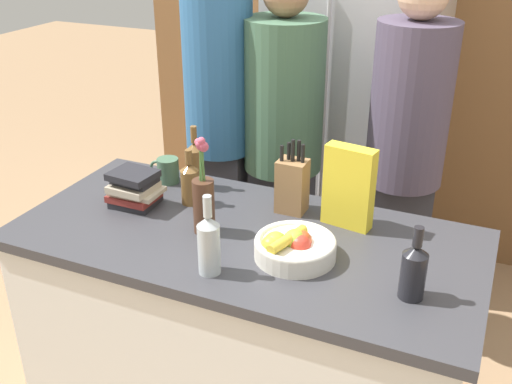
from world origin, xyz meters
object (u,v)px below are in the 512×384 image
at_px(refrigerator, 353,105).
at_px(person_at_sink, 219,116).
at_px(knife_block, 292,185).
at_px(person_in_red_tee, 405,150).
at_px(book_stack, 134,189).
at_px(bottle_wine, 210,243).
at_px(bottle_water, 414,270).
at_px(bottle_vinegar, 190,182).
at_px(fruit_bowl, 293,246).
at_px(bottle_oil, 195,164).
at_px(flower_vase, 204,199).
at_px(coffee_mug, 167,170).
at_px(cereal_box, 349,187).
at_px(person_in_blue, 283,140).

relative_size(refrigerator, person_at_sink, 1.04).
xyz_separation_m(knife_block, person_in_red_tee, (0.30, 0.58, -0.03)).
bearing_deg(person_at_sink, book_stack, -94.75).
height_order(bottle_wine, bottle_water, bottle_wine).
relative_size(knife_block, bottle_vinegar, 1.30).
xyz_separation_m(refrigerator, book_stack, (-0.47, -1.36, 0.01)).
bearing_deg(fruit_bowl, bottle_water, -8.71).
distance_m(refrigerator, bottle_oil, 1.17).
relative_size(book_stack, person_in_red_tee, 0.11).
height_order(flower_vase, person_in_red_tee, person_in_red_tee).
relative_size(coffee_mug, book_stack, 0.68).
bearing_deg(book_stack, bottle_vinegar, 29.08).
distance_m(cereal_box, bottle_oil, 0.65).
bearing_deg(bottle_water, bottle_vinegar, 163.02).
height_order(book_stack, person_in_blue, person_in_blue).
bearing_deg(bottle_vinegar, person_in_red_tee, 44.61).
height_order(bottle_water, person_in_red_tee, person_in_red_tee).
relative_size(refrigerator, bottle_vinegar, 8.66).
bearing_deg(bottle_wine, book_stack, 148.53).
bearing_deg(cereal_box, book_stack, -167.38).
height_order(flower_vase, bottle_wine, flower_vase).
bearing_deg(book_stack, bottle_oil, 60.95).
xyz_separation_m(knife_block, flower_vase, (-0.22, -0.27, 0.02)).
xyz_separation_m(knife_block, person_at_sink, (-0.54, 0.46, 0.05)).
bearing_deg(coffee_mug, person_in_red_tee, 32.04).
bearing_deg(bottle_water, fruit_bowl, 171.29).
relative_size(cereal_box, person_in_red_tee, 0.17).
xyz_separation_m(fruit_bowl, book_stack, (-0.68, 0.11, 0.02)).
height_order(fruit_bowl, bottle_oil, bottle_oil).
xyz_separation_m(knife_block, bottle_wine, (-0.08, -0.49, -0.00)).
bearing_deg(bottle_water, refrigerator, 111.53).
relative_size(person_at_sink, person_in_blue, 1.08).
bearing_deg(bottle_water, flower_vase, 172.35).
bearing_deg(bottle_oil, person_at_sink, 104.09).
relative_size(person_at_sink, person_in_red_tee, 1.07).
bearing_deg(bottle_vinegar, bottle_oil, 111.07).
bearing_deg(cereal_box, coffee_mug, 175.67).
xyz_separation_m(refrigerator, person_in_blue, (-0.15, -0.64, -0.00)).
bearing_deg(flower_vase, knife_block, 50.37).
bearing_deg(person_at_sink, bottle_oil, -78.51).
bearing_deg(knife_block, person_in_blue, 114.78).
bearing_deg(cereal_box, bottle_oil, 174.52).
xyz_separation_m(book_stack, person_in_blue, (0.32, 0.72, -0.01)).
bearing_deg(person_in_red_tee, cereal_box, -118.51).
xyz_separation_m(flower_vase, person_in_blue, (-0.02, 0.79, -0.06)).
xyz_separation_m(knife_block, coffee_mug, (-0.56, 0.03, -0.06)).
height_order(fruit_bowl, flower_vase, flower_vase).
relative_size(coffee_mug, person_in_red_tee, 0.08).
bearing_deg(bottle_oil, refrigerator, 73.16).
distance_m(knife_block, person_in_red_tee, 0.65).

